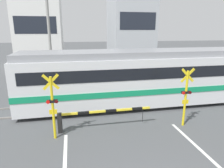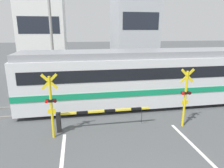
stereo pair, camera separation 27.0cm
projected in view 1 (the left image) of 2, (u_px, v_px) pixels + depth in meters
rail_track_near at (112, 110)px, 11.75m from camera, size 50.00×0.10×0.08m
rail_track_far at (108, 101)px, 13.10m from camera, size 50.00×0.10×0.08m
commuter_train at (190, 74)px, 12.98m from camera, size 21.24×2.96×3.41m
crossing_barrier_near at (88, 116)px, 9.29m from camera, size 4.42×0.20×0.95m
crossing_barrier_far at (122, 82)px, 15.37m from camera, size 4.42×0.20×0.95m
crossing_signal_left at (53, 104)px, 8.33m from camera, size 0.68×0.15×2.88m
crossing_signal_right at (186, 95)px, 9.52m from camera, size 0.68×0.15×2.88m
pedestrian at (104, 70)px, 18.25m from camera, size 0.38×0.23×1.76m
building_left_of_street at (40, 30)px, 25.12m from camera, size 5.32×6.62×9.30m
building_right_of_street at (130, 26)px, 27.27m from camera, size 5.37×6.62×10.24m
utility_pole_streetside at (49, 35)px, 15.79m from camera, size 0.22×0.22×8.41m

